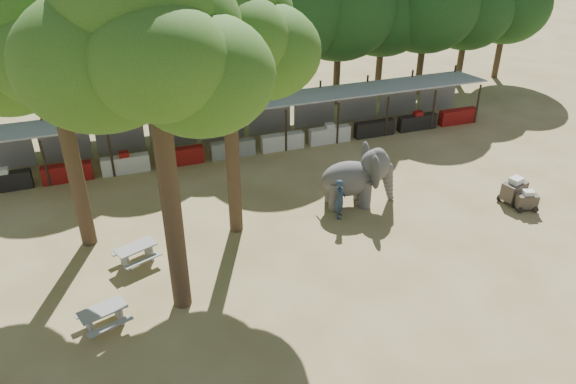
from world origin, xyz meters
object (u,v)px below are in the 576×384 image
object	(u,v)px
picnic_table_far	(136,252)
cart_front	(527,200)
handler	(340,199)
elephant	(358,177)
picnic_table_near	(103,315)
cart_back	(514,190)
yard_tree_left	(44,44)
yard_tree_back	(221,27)
yard_tree_center	(146,44)

from	to	relation	value
picnic_table_far	cart_front	size ratio (longest dim) A/B	1.70
picnic_table_far	cart_front	xyz separation A→B (m)	(17.07, -1.65, -0.02)
handler	cart_front	distance (m)	8.53
handler	elephant	bearing A→B (deg)	-28.55
picnic_table_far	picnic_table_near	bearing A→B (deg)	-135.04
picnic_table_near	cart_back	size ratio (longest dim) A/B	1.32
picnic_table_far	handler	bearing A→B (deg)	-18.48
handler	picnic_table_far	world-z (taller)	handler
picnic_table_near	cart_back	distance (m)	18.57
picnic_table_far	cart_front	world-z (taller)	cart_front
yard_tree_left	elephant	size ratio (longest dim) A/B	3.05
handler	cart_front	bearing A→B (deg)	-78.40
picnic_table_near	cart_front	distance (m)	18.55
cart_front	yard_tree_back	bearing A→B (deg)	-177.05
yard_tree_center	elephant	bearing A→B (deg)	24.84
picnic_table_far	cart_back	size ratio (longest dim) A/B	1.34
elephant	picnic_table_near	bearing A→B (deg)	-148.87
handler	cart_back	distance (m)	8.29
yard_tree_back	cart_back	size ratio (longest dim) A/B	7.95
yard_tree_left	picnic_table_near	xyz separation A→B (m)	(0.46, -5.53, -7.70)
yard_tree_center	picnic_table_near	xyz separation A→B (m)	(-2.54, -0.53, -8.71)
cart_front	picnic_table_far	bearing A→B (deg)	-169.95
picnic_table_near	cart_front	size ratio (longest dim) A/B	1.67
handler	yard_tree_center	bearing A→B (deg)	139.32
yard_tree_center	elephant	size ratio (longest dim) A/B	3.33
yard_tree_back	yard_tree_left	bearing A→B (deg)	170.54
cart_back	picnic_table_far	bearing A→B (deg)	160.92
yard_tree_left	elephant	xyz separation A→B (m)	(11.93, -0.87, -6.85)
yard_tree_center	elephant	distance (m)	12.59
yard_tree_center	picnic_table_far	bearing A→B (deg)	112.35
elephant	cart_back	bearing A→B (deg)	-8.72
yard_tree_center	picnic_table_near	size ratio (longest dim) A/B	6.38
yard_tree_back	elephant	xyz separation A→B (m)	(5.93, 0.13, -7.19)
yard_tree_center	elephant	world-z (taller)	yard_tree_center
yard_tree_back	elephant	bearing A→B (deg)	1.26
yard_tree_center	picnic_table_far	world-z (taller)	yard_tree_center
yard_tree_center	picnic_table_near	bearing A→B (deg)	-168.23
yard_tree_center	yard_tree_left	bearing A→B (deg)	120.96
elephant	picnic_table_far	size ratio (longest dim) A/B	1.88
yard_tree_left	picnic_table_far	size ratio (longest dim) A/B	5.74
picnic_table_near	picnic_table_far	distance (m)	3.57
handler	picnic_table_far	bearing A→B (deg)	119.67
yard_tree_left	cart_front	distance (m)	20.82
picnic_table_near	picnic_table_far	bearing A→B (deg)	48.28
cart_back	elephant	bearing A→B (deg)	146.02
handler	picnic_table_far	xyz separation A→B (m)	(-8.83, -0.52, -0.43)
elephant	yard_tree_left	bearing A→B (deg)	-175.17
elephant	handler	distance (m)	1.56
yard_tree_left	picnic_table_near	bearing A→B (deg)	-85.21
handler	picnic_table_near	bearing A→B (deg)	136.67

